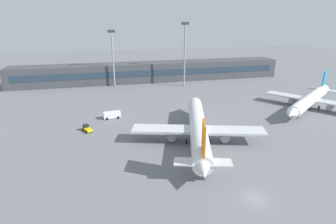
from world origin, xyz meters
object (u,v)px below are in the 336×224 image
at_px(airplane_near, 198,127).
at_px(floodlight_tower_east, 113,54).
at_px(airplane_mid, 310,100).
at_px(baggage_tug_yellow, 87,128).
at_px(floodlight_tower_west, 185,50).
at_px(service_van_white, 112,115).

bearing_deg(airplane_near, floodlight_tower_east, 104.81).
bearing_deg(airplane_mid, airplane_near, -162.02).
bearing_deg(airplane_near, baggage_tug_yellow, 155.49).
height_order(airplane_mid, floodlight_tower_west, floodlight_tower_west).
relative_size(airplane_mid, floodlight_tower_west, 1.33).
distance_m(airplane_mid, floodlight_tower_west, 54.66).
xyz_separation_m(airplane_near, service_van_white, (-20.38, 21.42, -2.45)).
bearing_deg(service_van_white, airplane_near, -46.42).
relative_size(airplane_near, airplane_mid, 1.24).
bearing_deg(airplane_mid, service_van_white, 174.30).
xyz_separation_m(airplane_near, floodlight_tower_west, (14.04, 57.53, 12.47)).
bearing_deg(floodlight_tower_west, baggage_tug_yellow, -132.81).
relative_size(airplane_mid, baggage_tug_yellow, 9.55).
distance_m(airplane_near, floodlight_tower_west, 60.52).
relative_size(airplane_near, floodlight_tower_east, 1.86).
bearing_deg(floodlight_tower_west, floodlight_tower_east, 168.15).
bearing_deg(floodlight_tower_east, service_van_white, -94.62).
bearing_deg(floodlight_tower_east, airplane_mid, -38.16).
xyz_separation_m(baggage_tug_yellow, service_van_white, (7.22, 8.83, 0.31)).
xyz_separation_m(airplane_near, floodlight_tower_east, (-16.93, 64.03, 10.84)).
distance_m(airplane_near, baggage_tug_yellow, 30.46).
bearing_deg(airplane_mid, floodlight_tower_east, 141.84).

